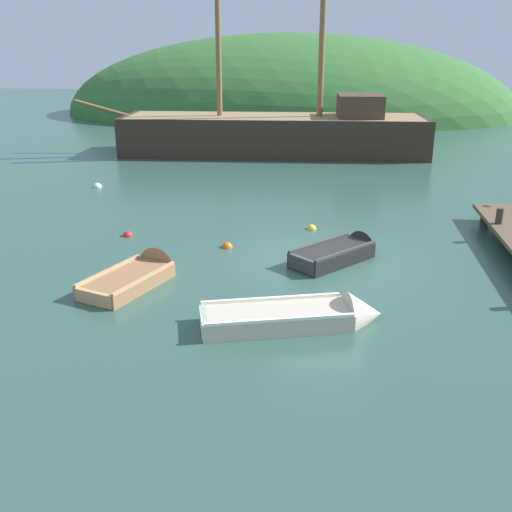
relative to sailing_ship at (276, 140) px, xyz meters
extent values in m
plane|color=#33564C|center=(2.85, -15.88, -0.75)|extent=(120.00, 120.00, 0.00)
cylinder|color=#3A2D21|center=(7.99, -11.63, -0.79)|extent=(0.28, 0.28, 1.12)
cylinder|color=#3A2D21|center=(7.89, -13.58, 0.00)|extent=(0.20, 0.20, 0.45)
ellipsoid|color=#387033|center=(-1.08, 18.70, -0.75)|extent=(36.53, 21.64, 12.67)
cube|color=#38281E|center=(-0.15, -0.01, -0.17)|extent=(15.82, 5.07, 2.75)
cube|color=#997A51|center=(-0.15, -0.01, 1.16)|extent=(15.18, 4.70, 0.10)
cylinder|color=olive|center=(-9.13, -0.60, 1.51)|extent=(2.96, 0.39, 0.97)
cylinder|color=olive|center=(-2.95, -0.20, 6.58)|extent=(0.28, 0.28, 10.75)
cylinder|color=olive|center=(2.18, 0.14, 6.04)|extent=(0.30, 0.30, 9.68)
cube|color=#4C3828|center=(4.20, 0.28, 1.76)|extent=(2.38, 2.97, 1.10)
cube|color=#9E7047|center=(-1.62, -18.47, -0.65)|extent=(1.86, 2.57, 0.44)
cone|color=#9E7047|center=(-1.14, -17.10, -0.65)|extent=(1.23, 0.93, 1.09)
cube|color=tan|center=(-1.99, -19.52, -0.58)|extent=(1.01, 0.46, 0.31)
cube|color=tan|center=(-1.49, -18.09, -0.49)|extent=(1.06, 0.52, 0.05)
cube|color=tan|center=(-1.76, -18.86, -0.49)|extent=(1.06, 0.52, 0.05)
cube|color=tan|center=(-1.12, -18.65, -0.40)|extent=(0.83, 2.17, 0.07)
cube|color=tan|center=(-2.13, -18.29, -0.40)|extent=(0.83, 2.17, 0.07)
cube|color=black|center=(3.15, -16.09, -0.61)|extent=(2.29, 2.43, 0.52)
cone|color=black|center=(4.11, -14.98, -0.61)|extent=(1.12, 1.08, 0.95)
cube|color=#3B3B3B|center=(2.41, -16.94, -0.53)|extent=(0.76, 0.68, 0.36)
cube|color=#3B3B3B|center=(3.42, -15.78, -0.41)|extent=(0.82, 0.74, 0.05)
cube|color=#3B3B3B|center=(2.88, -16.40, -0.41)|extent=(0.82, 0.74, 0.05)
cube|color=#3B3B3B|center=(3.50, -16.39, -0.32)|extent=(1.56, 1.78, 0.07)
cube|color=#3B3B3B|center=(2.80, -15.79, -0.32)|extent=(1.56, 1.78, 0.07)
cube|color=beige|center=(2.06, -19.98, -0.63)|extent=(3.21, 1.92, 0.47)
cone|color=beige|center=(3.86, -19.45, -0.63)|extent=(1.01, 1.22, 1.05)
cube|color=white|center=(0.65, -20.39, -0.56)|extent=(0.40, 0.99, 0.33)
cube|color=white|center=(2.56, -19.83, -0.46)|extent=(0.46, 1.03, 0.05)
cube|color=white|center=(1.55, -20.13, -0.46)|extent=(0.46, 1.03, 0.05)
cube|color=white|center=(2.20, -20.47, -0.37)|extent=(2.87, 0.92, 0.07)
cube|color=white|center=(1.91, -19.49, -0.37)|extent=(2.87, 0.92, 0.07)
sphere|color=orange|center=(0.18, -15.26, -0.75)|extent=(0.31, 0.31, 0.31)
sphere|color=white|center=(-6.37, -8.62, -0.75)|extent=(0.35, 0.35, 0.35)
sphere|color=yellow|center=(2.48, -13.18, -0.75)|extent=(0.29, 0.29, 0.29)
sphere|color=red|center=(-2.97, -14.63, -0.75)|extent=(0.31, 0.31, 0.31)
camera|label=1|loc=(3.13, -30.71, 4.67)|focal=41.14mm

